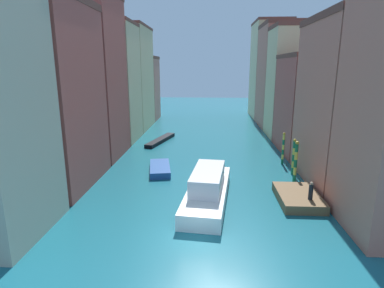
# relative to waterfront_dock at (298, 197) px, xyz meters

# --- Properties ---
(ground_plane) EXTENTS (154.00, 154.00, 0.00)m
(ground_plane) POSITION_rel_waterfront_dock_xyz_m (-8.63, 17.81, -0.39)
(ground_plane) COLOR #196070
(building_left_1) EXTENTS (7.65, 10.81, 17.69)m
(building_left_1) POSITION_rel_waterfront_dock_xyz_m (-23.05, 3.23, 8.47)
(building_left_1) COLOR #B25147
(building_left_1) RESTS_ON ground
(building_left_2) EXTENTS (7.65, 9.25, 20.41)m
(building_left_2) POSITION_rel_waterfront_dock_xyz_m (-23.05, 13.60, 9.83)
(building_left_2) COLOR #B25147
(building_left_2) RESTS_ON ground
(building_left_3) EXTENTS (7.65, 8.61, 18.09)m
(building_left_3) POSITION_rel_waterfront_dock_xyz_m (-23.05, 22.79, 8.66)
(building_left_3) COLOR beige
(building_left_3) RESTS_ON ground
(building_left_4) EXTENTS (7.65, 12.19, 18.77)m
(building_left_4) POSITION_rel_waterfront_dock_xyz_m (-23.05, 33.31, 9.00)
(building_left_4) COLOR beige
(building_left_4) RESTS_ON ground
(building_left_5) EXTENTS (7.65, 7.77, 13.66)m
(building_left_5) POSITION_rel_waterfront_dock_xyz_m (-23.05, 43.39, 6.45)
(building_left_5) COLOR #C6705B
(building_left_5) RESTS_ON ground
(building_right_1) EXTENTS (7.65, 11.62, 16.27)m
(building_right_1) POSITION_rel_waterfront_dock_xyz_m (5.78, 5.46, 7.75)
(building_right_1) COLOR #C6705B
(building_right_1) RESTS_ON ground
(building_right_2) EXTENTS (7.65, 11.40, 13.14)m
(building_right_2) POSITION_rel_waterfront_dock_xyz_m (5.78, 17.17, 6.19)
(building_right_2) COLOR #B25147
(building_right_2) RESTS_ON ground
(building_right_3) EXTENTS (7.65, 8.45, 17.92)m
(building_right_3) POSITION_rel_waterfront_dock_xyz_m (5.78, 27.09, 8.58)
(building_right_3) COLOR beige
(building_right_3) RESTS_ON ground
(building_right_4) EXTENTS (7.65, 11.48, 19.47)m
(building_right_4) POSITION_rel_waterfront_dock_xyz_m (5.78, 37.11, 9.36)
(building_right_4) COLOR #C6705B
(building_right_4) RESTS_ON ground
(building_right_5) EXTENTS (7.65, 11.93, 21.36)m
(building_right_5) POSITION_rel_waterfront_dock_xyz_m (5.78, 48.88, 10.30)
(building_right_5) COLOR beige
(building_right_5) RESTS_ON ground
(waterfront_dock) EXTENTS (3.47, 5.49, 0.78)m
(waterfront_dock) POSITION_rel_waterfront_dock_xyz_m (0.00, 0.00, 0.00)
(waterfront_dock) COLOR brown
(waterfront_dock) RESTS_ON ground
(person_on_dock) EXTENTS (0.36, 0.36, 1.54)m
(person_on_dock) POSITION_rel_waterfront_dock_xyz_m (0.61, -1.29, 1.10)
(person_on_dock) COLOR black
(person_on_dock) RESTS_ON waterfront_dock
(mooring_pole_0) EXTENTS (0.36, 0.36, 4.33)m
(mooring_pole_0) POSITION_rel_waterfront_dock_xyz_m (0.89, 4.74, 1.83)
(mooring_pole_0) COLOR #197247
(mooring_pole_0) RESTS_ON ground
(mooring_pole_1) EXTENTS (0.32, 0.32, 3.98)m
(mooring_pole_1) POSITION_rel_waterfront_dock_xyz_m (1.34, 7.28, 1.65)
(mooring_pole_1) COLOR #197247
(mooring_pole_1) RESTS_ON ground
(mooring_pole_2) EXTENTS (0.30, 0.30, 3.88)m
(mooring_pole_2) POSITION_rel_waterfront_dock_xyz_m (1.07, 10.98, 1.60)
(mooring_pole_2) COLOR #197247
(mooring_pole_2) RESTS_ON ground
(vaporetto_white) EXTENTS (4.56, 11.95, 2.80)m
(vaporetto_white) POSITION_rel_waterfront_dock_xyz_m (-7.90, -0.15, 0.71)
(vaporetto_white) COLOR white
(vaporetto_white) RESTS_ON ground
(gondola_black) EXTENTS (3.51, 9.09, 0.54)m
(gondola_black) POSITION_rel_waterfront_dock_xyz_m (-15.43, 21.67, -0.12)
(gondola_black) COLOR black
(gondola_black) RESTS_ON ground
(motorboat_0) EXTENTS (3.08, 5.72, 0.70)m
(motorboat_0) POSITION_rel_waterfront_dock_xyz_m (-13.32, 7.39, -0.04)
(motorboat_0) COLOR #234C93
(motorboat_0) RESTS_ON ground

